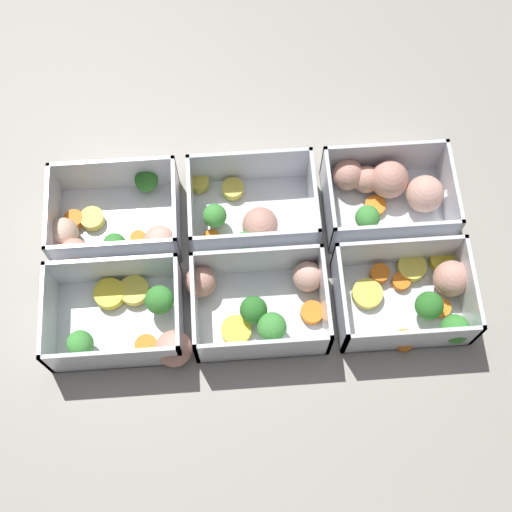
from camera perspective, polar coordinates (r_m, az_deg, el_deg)
The scene contains 7 objects.
ground_plane at distance 0.95m, azimuth 0.00°, elevation -0.57°, with size 4.00×4.00×0.00m, color gray.
container_near_left at distance 0.98m, azimuth 10.46°, elevation 5.10°, with size 0.17×0.13×0.07m.
container_near_center at distance 0.95m, azimuth -0.59°, elevation 3.41°, with size 0.17×0.13×0.07m.
container_near_right at distance 0.96m, azimuth -11.48°, elevation 2.48°, with size 0.18×0.14×0.07m.
container_far_left at distance 0.93m, azimuth 12.89°, elevation -3.09°, with size 0.18×0.14×0.07m.
container_far_center at distance 0.90m, azimuth 0.23°, elevation -3.76°, with size 0.19×0.13×0.07m.
container_far_right at distance 0.91m, azimuth -10.14°, elevation -5.11°, with size 0.19×0.14×0.07m.
Camera 1 is at (0.02, 0.35, 0.88)m, focal length 50.00 mm.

